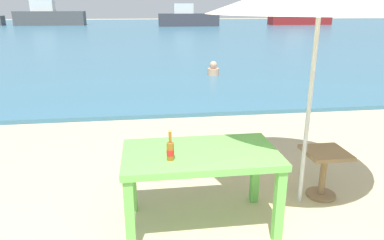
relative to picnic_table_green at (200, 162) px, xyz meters
The scene contains 8 objects.
sea_water 28.42m from the picnic_table_green, 89.53° to the left, with size 120.00×50.00×0.08m, color #386B84.
picnic_table_green is the anchor object (origin of this frame).
beer_bottle_amber 0.38m from the picnic_table_green, 152.40° to the right, with size 0.07×0.07×0.26m.
side_table_wood 1.48m from the picnic_table_green, 13.70° to the left, with size 0.44×0.44×0.54m.
swimmer_person 7.33m from the picnic_table_green, 77.93° to the left, with size 0.34×0.34×0.41m.
boat_barge 38.37m from the picnic_table_green, 64.85° to the left, with size 6.57×1.79×2.39m.
boat_cargo_ship 38.31m from the picnic_table_green, 105.14° to the left, with size 6.95×1.90×2.53m.
boat_fishing_trawler 33.77m from the picnic_table_green, 83.05° to the left, with size 5.96×1.62×2.17m.
Camera 1 is at (-0.71, -1.31, 2.01)m, focal length 33.05 mm.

